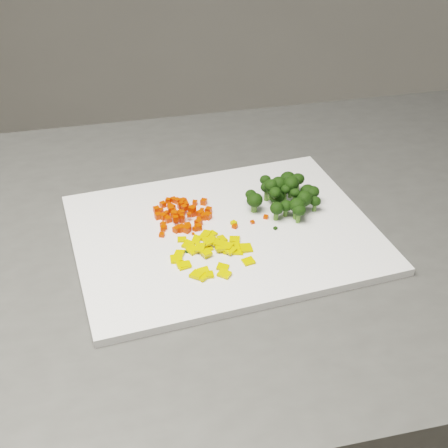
# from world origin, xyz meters

# --- Properties ---
(counter_block) EXTENTS (1.31, 1.12, 0.90)m
(counter_block) POSITION_xyz_m (0.19, 0.11, 0.45)
(counter_block) COLOR #474744
(counter_block) RESTS_ON ground
(cutting_board) EXTENTS (0.51, 0.47, 0.01)m
(cutting_board) POSITION_xyz_m (0.17, 0.08, 0.91)
(cutting_board) COLOR white
(cutting_board) RESTS_ON counter_block
(carrot_pile) EXTENTS (0.09, 0.09, 0.03)m
(carrot_pile) POSITION_xyz_m (0.11, 0.10, 0.92)
(carrot_pile) COLOR red
(carrot_pile) RESTS_ON cutting_board
(pepper_pile) EXTENTS (0.11, 0.11, 0.01)m
(pepper_pile) POSITION_xyz_m (0.16, 0.02, 0.92)
(pepper_pile) COLOR gold
(pepper_pile) RESTS_ON cutting_board
(broccoli_pile) EXTENTS (0.11, 0.11, 0.05)m
(broccoli_pile) POSITION_xyz_m (0.24, 0.15, 0.94)
(broccoli_pile) COLOR black
(broccoli_pile) RESTS_ON cutting_board
(carrot_cube_0) EXTENTS (0.01, 0.01, 0.01)m
(carrot_cube_0) POSITION_xyz_m (0.09, 0.09, 0.91)
(carrot_cube_0) COLOR red
(carrot_cube_0) RESTS_ON carrot_pile
(carrot_cube_1) EXTENTS (0.01, 0.01, 0.01)m
(carrot_cube_1) POSITION_xyz_m (0.10, 0.14, 0.91)
(carrot_cube_1) COLOR red
(carrot_cube_1) RESTS_ON carrot_pile
(carrot_cube_2) EXTENTS (0.01, 0.01, 0.01)m
(carrot_cube_2) POSITION_xyz_m (0.10, 0.09, 0.92)
(carrot_cube_2) COLOR red
(carrot_cube_2) RESTS_ON carrot_pile
(carrot_cube_3) EXTENTS (0.01, 0.01, 0.01)m
(carrot_cube_3) POSITION_xyz_m (0.08, 0.13, 0.91)
(carrot_cube_3) COLOR red
(carrot_cube_3) RESTS_ON carrot_pile
(carrot_cube_4) EXTENTS (0.01, 0.01, 0.01)m
(carrot_cube_4) POSITION_xyz_m (0.08, 0.09, 0.92)
(carrot_cube_4) COLOR red
(carrot_cube_4) RESTS_ON carrot_pile
(carrot_cube_5) EXTENTS (0.01, 0.01, 0.01)m
(carrot_cube_5) POSITION_xyz_m (0.09, 0.11, 0.92)
(carrot_cube_5) COLOR red
(carrot_cube_5) RESTS_ON carrot_pile
(carrot_cube_6) EXTENTS (0.01, 0.01, 0.01)m
(carrot_cube_6) POSITION_xyz_m (0.11, 0.13, 0.91)
(carrot_cube_6) COLOR red
(carrot_cube_6) RESTS_ON carrot_pile
(carrot_cube_7) EXTENTS (0.01, 0.01, 0.01)m
(carrot_cube_7) POSITION_xyz_m (0.08, 0.09, 0.92)
(carrot_cube_7) COLOR red
(carrot_cube_7) RESTS_ON carrot_pile
(carrot_cube_8) EXTENTS (0.01, 0.01, 0.01)m
(carrot_cube_8) POSITION_xyz_m (0.13, 0.07, 0.91)
(carrot_cube_8) COLOR red
(carrot_cube_8) RESTS_ON carrot_pile
(carrot_cube_9) EXTENTS (0.01, 0.01, 0.01)m
(carrot_cube_9) POSITION_xyz_m (0.10, 0.08, 0.91)
(carrot_cube_9) COLOR red
(carrot_cube_9) RESTS_ON carrot_pile
(carrot_cube_10) EXTENTS (0.01, 0.01, 0.01)m
(carrot_cube_10) POSITION_xyz_m (0.12, 0.11, 0.92)
(carrot_cube_10) COLOR red
(carrot_cube_10) RESTS_ON carrot_pile
(carrot_cube_11) EXTENTS (0.01, 0.01, 0.01)m
(carrot_cube_11) POSITION_xyz_m (0.10, 0.11, 0.91)
(carrot_cube_11) COLOR red
(carrot_cube_11) RESTS_ON carrot_pile
(carrot_cube_12) EXTENTS (0.01, 0.01, 0.01)m
(carrot_cube_12) POSITION_xyz_m (0.10, 0.12, 0.92)
(carrot_cube_12) COLOR red
(carrot_cube_12) RESTS_ON carrot_pile
(carrot_cube_13) EXTENTS (0.01, 0.01, 0.01)m
(carrot_cube_13) POSITION_xyz_m (0.12, 0.09, 0.92)
(carrot_cube_13) COLOR red
(carrot_cube_13) RESTS_ON carrot_pile
(carrot_cube_14) EXTENTS (0.01, 0.01, 0.01)m
(carrot_cube_14) POSITION_xyz_m (0.10, 0.13, 0.91)
(carrot_cube_14) COLOR red
(carrot_cube_14) RESTS_ON carrot_pile
(carrot_cube_15) EXTENTS (0.01, 0.01, 0.01)m
(carrot_cube_15) POSITION_xyz_m (0.09, 0.06, 0.91)
(carrot_cube_15) COLOR red
(carrot_cube_15) RESTS_ON carrot_pile
(carrot_cube_16) EXTENTS (0.01, 0.01, 0.01)m
(carrot_cube_16) POSITION_xyz_m (0.11, 0.12, 0.92)
(carrot_cube_16) COLOR red
(carrot_cube_16) RESTS_ON carrot_pile
(carrot_cube_17) EXTENTS (0.01, 0.01, 0.01)m
(carrot_cube_17) POSITION_xyz_m (0.08, 0.11, 0.91)
(carrot_cube_17) COLOR red
(carrot_cube_17) RESTS_ON carrot_pile
(carrot_cube_18) EXTENTS (0.01, 0.01, 0.01)m
(carrot_cube_18) POSITION_xyz_m (0.14, 0.08, 0.92)
(carrot_cube_18) COLOR red
(carrot_cube_18) RESTS_ON carrot_pile
(carrot_cube_19) EXTENTS (0.01, 0.01, 0.01)m
(carrot_cube_19) POSITION_xyz_m (0.07, 0.09, 0.91)
(carrot_cube_19) COLOR red
(carrot_cube_19) RESTS_ON carrot_pile
(carrot_cube_20) EXTENTS (0.01, 0.01, 0.01)m
(carrot_cube_20) POSITION_xyz_m (0.13, 0.11, 0.92)
(carrot_cube_20) COLOR red
(carrot_cube_20) RESTS_ON carrot_pile
(carrot_cube_21) EXTENTS (0.01, 0.01, 0.01)m
(carrot_cube_21) POSITION_xyz_m (0.11, 0.06, 0.92)
(carrot_cube_21) COLOR red
(carrot_cube_21) RESTS_ON carrot_pile
(carrot_cube_22) EXTENTS (0.01, 0.01, 0.01)m
(carrot_cube_22) POSITION_xyz_m (0.14, 0.10, 0.92)
(carrot_cube_22) COLOR red
(carrot_cube_22) RESTS_ON carrot_pile
(carrot_cube_23) EXTENTS (0.01, 0.01, 0.01)m
(carrot_cube_23) POSITION_xyz_m (0.09, 0.10, 0.91)
(carrot_cube_23) COLOR red
(carrot_cube_23) RESTS_ON carrot_pile
(carrot_cube_24) EXTENTS (0.01, 0.01, 0.01)m
(carrot_cube_24) POSITION_xyz_m (0.10, 0.13, 0.91)
(carrot_cube_24) COLOR red
(carrot_cube_24) RESTS_ON carrot_pile
(carrot_cube_25) EXTENTS (0.01, 0.01, 0.01)m
(carrot_cube_25) POSITION_xyz_m (0.09, 0.13, 0.91)
(carrot_cube_25) COLOR red
(carrot_cube_25) RESTS_ON carrot_pile
(carrot_cube_26) EXTENTS (0.01, 0.01, 0.01)m
(carrot_cube_26) POSITION_xyz_m (0.09, 0.07, 0.91)
(carrot_cube_26) COLOR red
(carrot_cube_26) RESTS_ON carrot_pile
(carrot_cube_27) EXTENTS (0.01, 0.01, 0.01)m
(carrot_cube_27) POSITION_xyz_m (0.11, 0.09, 0.91)
(carrot_cube_27) COLOR red
(carrot_cube_27) RESTS_ON carrot_pile
(carrot_cube_28) EXTENTS (0.01, 0.01, 0.01)m
(carrot_cube_28) POSITION_xyz_m (0.12, 0.10, 0.92)
(carrot_cube_28) COLOR red
(carrot_cube_28) RESTS_ON carrot_pile
(carrot_cube_29) EXTENTS (0.01, 0.01, 0.01)m
(carrot_cube_29) POSITION_xyz_m (0.07, 0.11, 0.92)
(carrot_cube_29) COLOR red
(carrot_cube_29) RESTS_ON carrot_pile
(carrot_cube_30) EXTENTS (0.01, 0.01, 0.01)m
(carrot_cube_30) POSITION_xyz_m (0.11, 0.06, 0.91)
(carrot_cube_30) COLOR red
(carrot_cube_30) RESTS_ON carrot_pile
(carrot_cube_31) EXTENTS (0.01, 0.01, 0.01)m
(carrot_cube_31) POSITION_xyz_m (0.11, 0.12, 0.92)
(carrot_cube_31) COLOR red
(carrot_cube_31) RESTS_ON carrot_pile
(carrot_cube_32) EXTENTS (0.01, 0.01, 0.01)m
(carrot_cube_32) POSITION_xyz_m (0.11, 0.08, 0.92)
(carrot_cube_32) COLOR red
(carrot_cube_32) RESTS_ON carrot_pile
(carrot_cube_33) EXTENTS (0.01, 0.01, 0.01)m
(carrot_cube_33) POSITION_xyz_m (0.12, 0.07, 0.92)
(carrot_cube_33) COLOR red
(carrot_cube_33) RESTS_ON carrot_pile
(carrot_cube_34) EXTENTS (0.01, 0.01, 0.01)m
(carrot_cube_34) POSITION_xyz_m (0.14, 0.10, 0.91)
(carrot_cube_34) COLOR red
(carrot_cube_34) RESTS_ON carrot_pile
(carrot_cube_35) EXTENTS (0.01, 0.01, 0.01)m
(carrot_cube_35) POSITION_xyz_m (0.08, 0.09, 0.91)
(carrot_cube_35) COLOR red
(carrot_cube_35) RESTS_ON carrot_pile
(carrot_cube_36) EXTENTS (0.01, 0.01, 0.01)m
(carrot_cube_36) POSITION_xyz_m (0.11, 0.06, 0.91)
(carrot_cube_36) COLOR red
(carrot_cube_36) RESTS_ON carrot_pile
(carrot_cube_37) EXTENTS (0.01, 0.01, 0.01)m
(carrot_cube_37) POSITION_xyz_m (0.13, 0.12, 0.91)
(carrot_cube_37) COLOR red
(carrot_cube_37) RESTS_ON carrot_pile
(carrot_cube_38) EXTENTS (0.01, 0.01, 0.01)m
(carrot_cube_38) POSITION_xyz_m (0.08, 0.12, 0.91)
(carrot_cube_38) COLOR red
(carrot_cube_38) RESTS_ON carrot_pile
(carrot_cube_39) EXTENTS (0.01, 0.01, 0.01)m
(carrot_cube_39) POSITION_xyz_m (0.11, 0.11, 0.92)
(carrot_cube_39) COLOR red
(carrot_cube_39) RESTS_ON carrot_pile
(carrot_cube_40) EXTENTS (0.01, 0.01, 0.01)m
(carrot_cube_40) POSITION_xyz_m (0.13, 0.09, 0.91)
(carrot_cube_40) COLOR red
(carrot_cube_40) RESTS_ON carrot_pile
(carrot_cube_41) EXTENTS (0.01, 0.01, 0.01)m
(carrot_cube_41) POSITION_xyz_m (0.11, 0.09, 0.92)
(carrot_cube_41) COLOR red
(carrot_cube_41) RESTS_ON carrot_pile
(carrot_cube_42) EXTENTS (0.01, 0.01, 0.01)m
(carrot_cube_42) POSITION_xyz_m (0.09, 0.08, 0.91)
(carrot_cube_42) COLOR red
(carrot_cube_42) RESTS_ON carrot_pile
(carrot_cube_43) EXTENTS (0.01, 0.01, 0.01)m
(carrot_cube_43) POSITION_xyz_m (0.12, 0.13, 0.91)
(carrot_cube_43) COLOR red
(carrot_cube_43) RESTS_ON carrot_pile
(carrot_cube_44) EXTENTS (0.01, 0.01, 0.01)m
(carrot_cube_44) POSITION_xyz_m (0.09, 0.07, 0.91)
(carrot_cube_44) COLOR red
(carrot_cube_44) RESTS_ON carrot_pile
(carrot_cube_45) EXTENTS (0.01, 0.01, 0.01)m
(carrot_cube_45) POSITION_xyz_m (0.09, 0.10, 0.92)
(carrot_cube_45) COLOR red
(carrot_cube_45) RESTS_ON carrot_pile
(carrot_cube_46) EXTENTS (0.01, 0.01, 0.01)m
(carrot_cube_46) POSITION_xyz_m (0.12, 0.06, 0.92)
(carrot_cube_46) COLOR red
(carrot_cube_46) RESTS_ON carrot_pile
(carrot_cube_47) EXTENTS (0.01, 0.01, 0.01)m
(carrot_cube_47) POSITION_xyz_m (0.13, 0.14, 0.92)
(carrot_cube_47) COLOR red
(carrot_cube_47) RESTS_ON carrot_pile
(carrot_cube_48) EXTENTS (0.01, 0.01, 0.01)m
(carrot_cube_48) POSITION_xyz_m (0.11, 0.12, 0.92)
(carrot_cube_48) COLOR red
(carrot_cube_48) RESTS_ON carrot_pile
(carrot_cube_49) EXTENTS (0.01, 0.01, 0.01)m
(carrot_cube_49) POSITION_xyz_m (0.09, 0.12, 0.91)
(carrot_cube_49) COLOR red
(carrot_cube_49) RESTS_ON carrot_pile
(carrot_cube_50) EXTENTS (0.01, 0.01, 0.01)m
(carrot_cube_50) POSITION_xyz_m (0.12, 0.07, 0.92)
(carrot_cube_50) COLOR red
(carrot_cube_50) RESTS_ON carrot_pile
(carrot_cube_51) EXTENTS (0.01, 0.01, 0.01)m
(carrot_cube_51) POSITION_xyz_m (0.10, 0.12, 0.91)
(carrot_cube_51) COLOR red
(carrot_cube_51) RESTS_ON carrot_pile
(carrot_cube_52) EXTENTS (0.01, 0.01, 0.01)m
(carrot_cube_52) POSITION_xyz_m (0.10, 0.10, 0.92)
(carrot_cube_52) COLOR red
(carrot_cube_52) RESTS_ON carrot_pile
(carrot_cube_53) EXTENTS (0.01, 0.01, 0.01)m
(carrot_cube_53) POSITION_xyz_m (0.09, 0.08, 0.91)
(carrot_cube_53) COLOR red
(carrot_cube_53) RESTS_ON carrot_pile
(carrot_cube_54) EXTENTS (0.01, 0.01, 0.01)m
(carrot_cube_54) POSITION_xyz_m (0.09, 0.14, 0.91)
(carrot_cube_54) COLOR red
(carrot_cube_54) RESTS_ON carrot_pile
(carrot_cube_55) EXTENTS (0.01, 0.01, 0.01)m
(carrot_cube_55) POSITION_xyz_m (0.15, 0.10, 0.92)
(carrot_cube_55) COLOR red
(carrot_cube_55) RESTS_ON carrot_pile
(carrot_cube_56) EXTENTS (0.01, 0.01, 0.01)m
(carrot_cube_56) POSITION_xyz_m (0.14, 0.07, 0.92)
(carrot_cube_56) COLOR red
(carrot_cube_56) RESTS_ON carrot_pile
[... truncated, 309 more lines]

